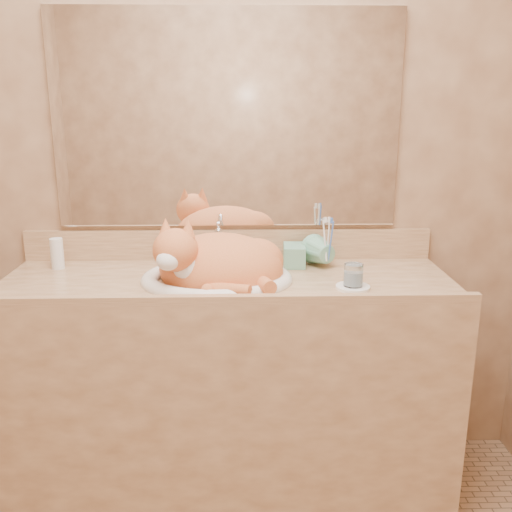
{
  "coord_description": "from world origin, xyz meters",
  "views": [
    {
      "loc": [
        0.05,
        -1.21,
        1.47
      ],
      "look_at": [
        0.1,
        0.7,
        0.94
      ],
      "focal_mm": 40.0,
      "sensor_mm": 36.0,
      "label": 1
    }
  ],
  "objects_px": {
    "cat": "(215,261)",
    "soap_dispenser": "(295,247)",
    "sink_basin": "(217,259)",
    "water_glass": "(353,275)",
    "toothbrush_cup": "(328,256)",
    "vanity_counter": "(229,387)"
  },
  "relations": [
    {
      "from": "vanity_counter",
      "to": "toothbrush_cup",
      "type": "bearing_deg",
      "value": 15.69
    },
    {
      "from": "cat",
      "to": "toothbrush_cup",
      "type": "xyz_separation_m",
      "value": [
        0.41,
        0.14,
        -0.02
      ]
    },
    {
      "from": "sink_basin",
      "to": "cat",
      "type": "distance_m",
      "value": 0.01
    },
    {
      "from": "sink_basin",
      "to": "toothbrush_cup",
      "type": "relative_size",
      "value": 4.45
    },
    {
      "from": "sink_basin",
      "to": "soap_dispenser",
      "type": "distance_m",
      "value": 0.31
    },
    {
      "from": "sink_basin",
      "to": "soap_dispenser",
      "type": "xyz_separation_m",
      "value": [
        0.29,
        0.12,
        0.01
      ]
    },
    {
      "from": "toothbrush_cup",
      "to": "water_glass",
      "type": "bearing_deg",
      "value": -76.03
    },
    {
      "from": "toothbrush_cup",
      "to": "water_glass",
      "type": "height_order",
      "value": "toothbrush_cup"
    },
    {
      "from": "cat",
      "to": "water_glass",
      "type": "height_order",
      "value": "cat"
    },
    {
      "from": "water_glass",
      "to": "cat",
      "type": "bearing_deg",
      "value": 169.7
    },
    {
      "from": "cat",
      "to": "soap_dispenser",
      "type": "xyz_separation_m",
      "value": [
        0.29,
        0.13,
        0.01
      ]
    },
    {
      "from": "cat",
      "to": "water_glass",
      "type": "relative_size",
      "value": 5.84
    },
    {
      "from": "sink_basin",
      "to": "water_glass",
      "type": "relative_size",
      "value": 6.83
    },
    {
      "from": "sink_basin",
      "to": "water_glass",
      "type": "distance_m",
      "value": 0.47
    },
    {
      "from": "cat",
      "to": "water_glass",
      "type": "distance_m",
      "value": 0.48
    },
    {
      "from": "vanity_counter",
      "to": "sink_basin",
      "type": "relative_size",
      "value": 3.08
    },
    {
      "from": "toothbrush_cup",
      "to": "soap_dispenser",
      "type": "bearing_deg",
      "value": -179.55
    },
    {
      "from": "soap_dispenser",
      "to": "water_glass",
      "type": "height_order",
      "value": "soap_dispenser"
    },
    {
      "from": "sink_basin",
      "to": "toothbrush_cup",
      "type": "distance_m",
      "value": 0.43
    },
    {
      "from": "cat",
      "to": "toothbrush_cup",
      "type": "bearing_deg",
      "value": 28.63
    },
    {
      "from": "soap_dispenser",
      "to": "sink_basin",
      "type": "bearing_deg",
      "value": -153.83
    },
    {
      "from": "vanity_counter",
      "to": "water_glass",
      "type": "xyz_separation_m",
      "value": [
        0.43,
        -0.12,
        0.47
      ]
    }
  ]
}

